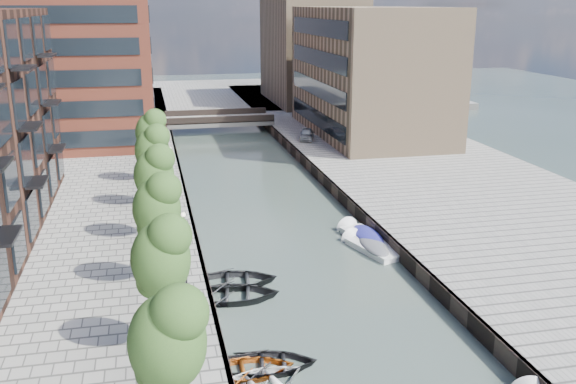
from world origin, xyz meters
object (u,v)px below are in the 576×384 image
object	(u,v)px
sloop_0	(268,369)
motorboat_3	(364,237)
car	(307,134)
bridge	(219,120)
motorboat_4	(369,247)
tree_4	(154,172)
tree_1	(167,336)
tree_6	(151,130)
sloop_4	(233,285)
sloop_1	(233,299)
tree_2	(161,254)
tree_3	(157,205)
sloop_2	(249,374)
tree_5	(152,148)

from	to	relation	value
sloop_0	motorboat_3	world-z (taller)	motorboat_3
car	bridge	bearing A→B (deg)	139.93
motorboat_4	tree_4	bearing A→B (deg)	168.88
tree_1	tree_6	distance (m)	35.00
motorboat_4	sloop_4	bearing A→B (deg)	-159.47
bridge	motorboat_4	xyz separation A→B (m)	(4.86, -42.62, -1.20)
sloop_1	sloop_4	xyz separation A→B (m)	(0.27, 1.84, 0.00)
bridge	tree_2	size ratio (longest dim) A/B	2.18
tree_3	sloop_2	xyz separation A→B (m)	(3.42, -8.33, -5.31)
tree_6	sloop_4	size ratio (longest dim) A/B	1.18
tree_4	sloop_2	world-z (taller)	tree_4
sloop_4	tree_1	bearing A→B (deg)	169.69
tree_4	car	world-z (taller)	tree_4
tree_4	tree_5	world-z (taller)	same
sloop_2	bridge	bearing A→B (deg)	-5.24
tree_2	car	xyz separation A→B (m)	(16.75, 41.63, -3.68)
tree_5	sloop_4	bearing A→B (deg)	-73.10
sloop_0	car	xyz separation A→B (m)	(12.44, 42.73, 1.62)
tree_2	car	size ratio (longest dim) A/B	1.63
tree_6	sloop_2	distance (m)	30.00
sloop_1	motorboat_4	xyz separation A→B (m)	(9.64, 5.35, 0.19)
tree_1	sloop_4	bearing A→B (deg)	74.98
sloop_0	tree_2	bearing A→B (deg)	82.69
tree_3	tree_5	world-z (taller)	same
tree_2	sloop_4	size ratio (longest dim) A/B	1.18
tree_6	tree_3	bearing A→B (deg)	-90.00
tree_4	car	xyz separation A→B (m)	(16.75, 27.63, -3.68)
sloop_2	motorboat_4	size ratio (longest dim) A/B	0.81
tree_3	tree_5	xyz separation A→B (m)	(0.00, 14.00, 0.00)
motorboat_4	tree_1	bearing A→B (deg)	-126.02
sloop_1	tree_2	bearing A→B (deg)	156.71
bridge	tree_1	distance (m)	61.71
sloop_1	car	size ratio (longest dim) A/B	1.39
motorboat_3	car	world-z (taller)	car
tree_5	car	size ratio (longest dim) A/B	1.63
tree_3	car	xyz separation A→B (m)	(16.75, 34.63, -3.68)
tree_6	sloop_2	bearing A→B (deg)	-83.34
tree_6	motorboat_3	world-z (taller)	tree_6
tree_1	sloop_2	world-z (taller)	tree_1
tree_4	sloop_2	xyz separation A→B (m)	(3.42, -15.33, -5.31)
sloop_0	bridge	bearing A→B (deg)	2.70
bridge	motorboat_3	world-z (taller)	bridge
tree_1	car	world-z (taller)	tree_1
bridge	tree_3	size ratio (longest dim) A/B	2.18
tree_1	tree_6	world-z (taller)	same
motorboat_3	motorboat_4	size ratio (longest dim) A/B	1.08
bridge	sloop_4	bearing A→B (deg)	-95.58
tree_3	motorboat_4	xyz separation A→B (m)	(13.36, 4.38, -5.12)
motorboat_3	tree_6	bearing A→B (deg)	132.71
tree_1	sloop_2	size ratio (longest dim) A/B	1.48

